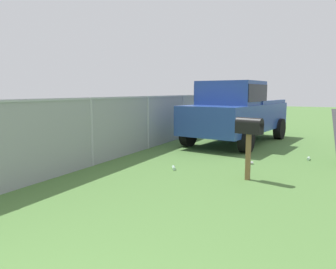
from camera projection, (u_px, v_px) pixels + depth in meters
name	position (u px, v px, depth m)	size (l,w,h in m)	color
mailbox	(249.00, 130.00, 6.26)	(0.32, 0.56, 1.25)	brown
pickup_truck	(236.00, 111.00, 10.83)	(5.21, 2.78, 2.09)	#284793
fence_section	(167.00, 117.00, 10.93)	(18.39, 0.07, 1.62)	#9EA3A8
litter_can_near_hydrant	(251.00, 163.00, 7.75)	(0.07, 0.07, 0.12)	silver
litter_bottle_by_mailbox	(308.00, 159.00, 8.23)	(0.07, 0.07, 0.22)	#B2D8BF
litter_bottle_midfield_a	(174.00, 168.00, 7.24)	(0.07, 0.07, 0.22)	#B2D8BF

